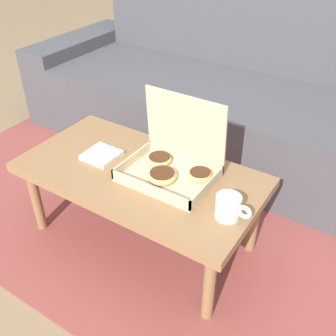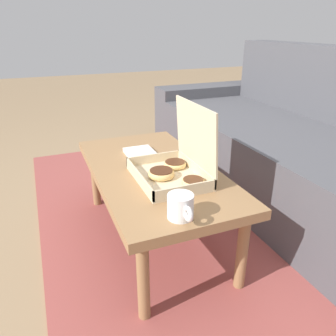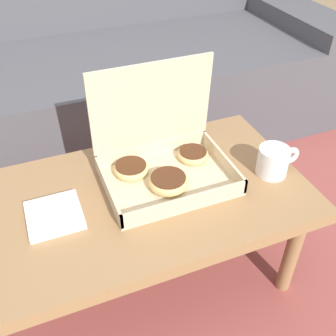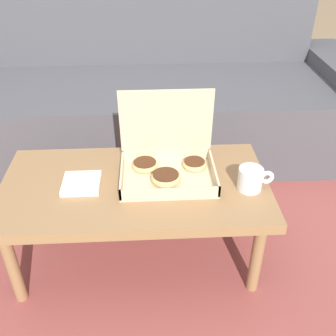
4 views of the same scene
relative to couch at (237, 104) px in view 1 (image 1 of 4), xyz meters
The scene contains 7 objects.
ground_plane 0.89m from the couch, 90.00° to the right, with size 12.00×12.00×0.00m, color #937756.
area_rug 0.61m from the couch, 90.00° to the right, with size 2.70×1.91×0.01m, color #994742.
couch is the anchor object (origin of this frame).
coffee_table 0.97m from the couch, 90.00° to the right, with size 0.99×0.52×0.38m.
pastry_box 0.93m from the couch, 82.21° to the right, with size 0.35×0.26×0.31m.
coffee_mug 1.11m from the couch, 67.60° to the right, with size 0.13×0.09×0.08m.
napkin_stack 0.99m from the couch, 101.33° to the right, with size 0.14×0.14×0.02m.
Camera 1 is at (0.80, -1.15, 1.30)m, focal length 42.00 mm.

